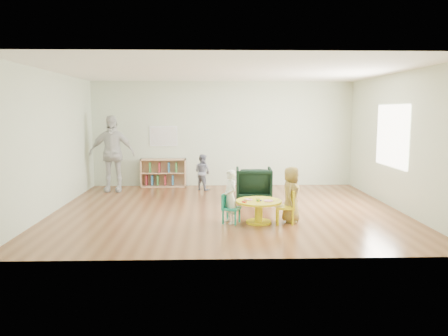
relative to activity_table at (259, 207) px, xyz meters
name	(u,v)px	position (x,y,z in m)	size (l,w,h in m)	color
room	(228,117)	(-0.52, 1.06, 1.60)	(7.10, 7.00, 2.80)	brown
activity_table	(259,207)	(0.00, 0.00, 0.00)	(0.83, 0.83, 0.46)	yellow
kid_chair_left	(229,207)	(-0.54, 0.02, 0.00)	(0.38, 0.38, 0.54)	#1B9578
kid_chair_right	(287,206)	(0.51, -0.07, 0.04)	(0.35, 0.35, 0.61)	yellow
bookshelf	(163,173)	(-2.15, 3.92, 0.08)	(1.20, 0.30, 0.75)	tan
alphabet_poster	(163,136)	(-2.13, 4.04, 1.06)	(0.74, 0.01, 0.54)	white
armchair	(254,184)	(0.11, 2.09, 0.09)	(0.80, 0.82, 0.75)	black
child_left	(230,197)	(-0.52, 0.01, 0.20)	(0.36, 0.23, 0.97)	white
child_right	(291,195)	(0.59, 0.05, 0.22)	(0.50, 0.33, 1.02)	yellow
toddler	(202,172)	(-1.08, 3.37, 0.17)	(0.45, 0.35, 0.92)	#171D3B
adult_caretaker	(112,154)	(-3.35, 3.28, 0.67)	(1.12, 0.47, 1.92)	silver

